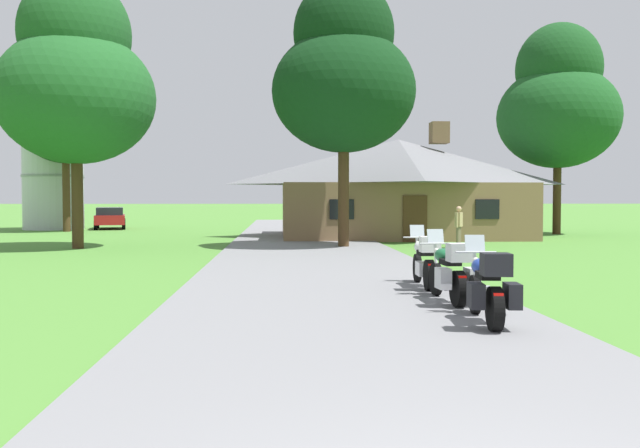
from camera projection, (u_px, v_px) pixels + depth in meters
ground_plane at (311, 255)px, 23.14m from camera, size 500.00×500.00×0.00m
asphalt_driveway at (314, 260)px, 21.14m from camera, size 6.40×80.00×0.06m
motorcycle_blue_nearest_to_camera at (488, 288)px, 10.02m from camera, size 0.84×2.08×1.30m
motorcycle_green_second_in_row at (451, 273)px, 12.13m from camera, size 0.75×2.08×1.30m
motorcycle_white_farthest_in_row at (424, 261)px, 14.33m from camera, size 0.66×2.08×1.30m
stone_lodge at (398, 187)px, 34.44m from camera, size 12.56×9.20×5.91m
bystander_tan_shirt_near_lodge at (459, 225)px, 26.40m from camera, size 0.38×0.48×1.67m
tree_left_far at (65, 115)px, 39.64m from camera, size 5.27×5.27×10.40m
tree_right_of_lodge at (558, 103)px, 36.82m from camera, size 6.62×6.62×11.60m
tree_left_near at (76, 79)px, 26.05m from camera, size 6.10×6.10×10.64m
tree_by_lodge_front at (344, 74)px, 26.43m from camera, size 5.69×5.69×10.62m
metal_silo_distant at (53, 169)px, 42.77m from camera, size 3.83×3.83×7.76m
parked_red_suv_far_left at (110, 217)px, 43.57m from camera, size 2.82×4.89×1.40m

